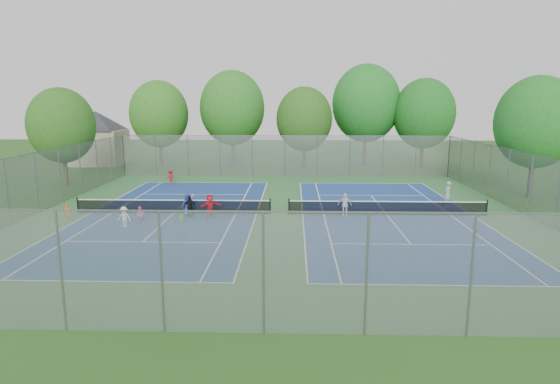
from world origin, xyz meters
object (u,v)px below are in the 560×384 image
(ball_crate, at_px, (143,217))
(instructor, at_px, (447,194))
(net_left, at_px, (173,207))
(ball_hopper, at_px, (181,218))
(net_right, at_px, (387,208))

(ball_crate, relative_size, instructor, 0.20)
(instructor, bearing_deg, net_left, -35.79)
(net_left, xyz_separation_m, ball_hopper, (1.03, -2.22, -0.19))
(net_right, height_order, ball_hopper, net_right)
(ball_crate, height_order, instructor, instructor)
(ball_hopper, bearing_deg, net_left, 114.93)
(net_left, xyz_separation_m, instructor, (18.60, 2.38, 0.47))
(ball_crate, xyz_separation_m, ball_hopper, (2.52, -0.58, 0.10))
(net_left, bearing_deg, instructor, 7.30)
(net_left, distance_m, instructor, 18.76)
(ball_hopper, bearing_deg, net_right, 9.73)
(net_left, height_order, ball_crate, net_left)
(net_left, bearing_deg, ball_hopper, -65.07)
(net_left, relative_size, instructor, 6.97)
(ball_crate, height_order, ball_hopper, ball_hopper)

